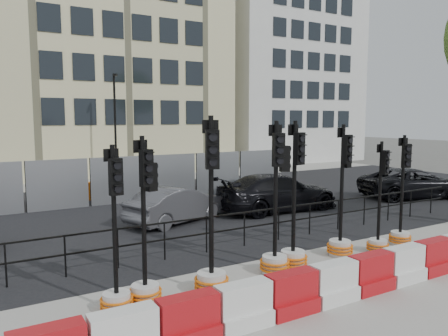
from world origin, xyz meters
TOP-DOWN VIEW (x-y plane):
  - ground at (0.00, 0.00)m, footprint 120.00×120.00m
  - sidewalk_near at (0.00, -3.00)m, footprint 40.00×6.00m
  - road at (0.00, 7.00)m, footprint 40.00×14.00m
  - sidewalk_far at (0.00, 16.00)m, footprint 40.00×4.00m
  - building_cream at (2.00, 21.99)m, footprint 15.00×10.06m
  - building_white at (17.00, 21.99)m, footprint 12.00×9.06m
  - kerb_railing at (0.00, 1.20)m, footprint 18.00×0.04m
  - heras_fencing at (-0.49, 9.71)m, footprint 14.33×1.72m
  - lamp_post_far at (0.50, 14.98)m, footprint 0.12×0.56m
  - barrier_row at (-0.00, -2.80)m, footprint 12.55×0.50m
  - traffic_signal_a at (-4.32, -1.11)m, footprint 0.62×0.62m
  - traffic_signal_b at (-3.72, -1.03)m, footprint 0.64×0.64m
  - traffic_signal_c at (-2.37, -1.22)m, footprint 0.72×0.72m
  - traffic_signal_d at (-0.55, -0.97)m, footprint 0.70×0.70m
  - traffic_signal_e at (0.05, -0.88)m, footprint 0.70×0.70m
  - traffic_signal_f at (1.73, -0.77)m, footprint 0.68×0.68m
  - traffic_signal_g at (2.79, -1.09)m, footprint 0.59×0.59m
  - traffic_signal_h at (3.93, -0.91)m, footprint 0.62×0.62m
  - car_b at (-0.42, 4.78)m, footprint 3.74×4.66m
  - car_c at (3.72, 4.55)m, footprint 2.34×5.12m
  - car_d at (10.75, 3.66)m, footprint 5.09×6.14m

SIDE VIEW (x-z plane):
  - ground at x=0.00m, z-range 0.00..0.00m
  - sidewalk_near at x=0.00m, z-range 0.00..0.02m
  - sidewalk_far at x=0.00m, z-range 0.00..0.02m
  - road at x=0.00m, z-range 0.00..0.03m
  - barrier_row at x=0.00m, z-range -0.03..0.77m
  - traffic_signal_g at x=2.79m, z-range -0.88..2.11m
  - car_b at x=-0.42m, z-range 0.00..1.26m
  - traffic_signal_a at x=-4.32m, z-range -0.92..2.21m
  - traffic_signal_h at x=3.93m, z-range -0.92..2.21m
  - car_d at x=10.75m, z-range 0.00..1.34m
  - kerb_railing at x=0.00m, z-range 0.19..1.19m
  - heras_fencing at x=-0.49m, z-range -0.29..1.71m
  - car_c at x=3.72m, z-range 0.00..1.45m
  - traffic_signal_e at x=0.05m, z-range -1.04..2.50m
  - traffic_signal_c at x=-2.37m, z-range -1.07..2.58m
  - traffic_signal_b at x=-3.72m, z-range -0.86..2.41m
  - traffic_signal_f at x=1.73m, z-range -0.90..2.54m
  - traffic_signal_d at x=-0.55m, z-range -0.93..2.61m
  - lamp_post_far at x=0.50m, z-range 0.22..6.22m
  - building_white at x=17.00m, z-range 0.00..16.00m
  - building_cream at x=2.00m, z-range 0.00..18.00m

